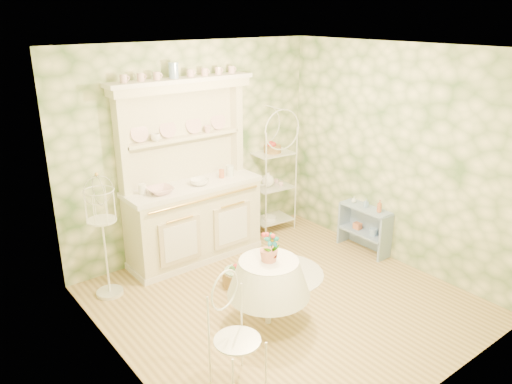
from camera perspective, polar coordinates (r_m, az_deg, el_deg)
floor at (r=5.65m, az=3.19°, el=-12.42°), size 3.60×3.60×0.00m
ceiling at (r=4.78m, az=3.84°, el=16.04°), size 3.60×3.60×0.00m
wall_left at (r=4.17m, az=-15.50°, el=-4.47°), size 3.60×3.60×0.00m
wall_right at (r=6.34m, az=15.83°, el=3.90°), size 3.60×3.60×0.00m
wall_back at (r=6.46m, az=-7.14°, el=4.78°), size 3.60×3.60×0.00m
wall_front at (r=4.00m, az=20.84°, el=-6.20°), size 3.60×3.60×0.00m
kitchen_dresser at (r=6.18m, az=-7.30°, el=2.12°), size 1.87×0.61×2.29m
bakers_rack at (r=7.10m, az=1.87°, el=2.18°), size 0.56×0.43×1.71m
side_shelf at (r=6.79m, az=12.27°, el=-4.29°), size 0.26×0.67×0.57m
round_table at (r=5.12m, az=1.44°, el=-11.19°), size 0.71×0.71×0.76m
cafe_chair at (r=4.31m, az=-2.15°, el=-16.40°), size 0.53×0.53×0.93m
birdcage_stand at (r=5.71m, az=-16.97°, el=-5.31°), size 0.33×0.33×1.34m
floor_basket at (r=5.90m, az=-2.18°, el=-9.64°), size 0.44×0.44×0.22m
lace_rug at (r=6.19m, az=2.80°, el=-9.26°), size 1.13×1.13×0.01m
bowl_floral at (r=5.96m, az=-10.88°, el=-0.09°), size 0.30×0.30×0.07m
bowl_white at (r=6.18m, az=-6.47°, el=0.90°), size 0.30×0.30×0.07m
cup_left at (r=6.02m, az=-11.39°, el=5.99°), size 0.13×0.13×0.09m
cup_right at (r=6.37m, az=-5.56°, el=7.04°), size 0.12×0.12×0.09m
potted_geranium at (r=4.86m, az=1.83°, el=-6.60°), size 0.18×0.15×0.30m
bottle_amber at (r=6.52m, az=13.92°, el=-1.70°), size 0.08×0.08×0.16m
bottle_blue at (r=6.66m, az=12.45°, el=-1.39°), size 0.07×0.07×0.11m
bottle_glass at (r=6.78m, az=11.13°, el=-0.95°), size 0.08×0.08×0.09m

